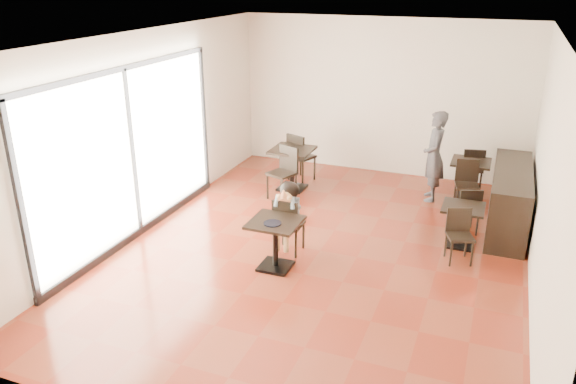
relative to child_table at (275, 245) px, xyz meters
The scene contains 23 objects.
floor 0.93m from the child_table, 58.86° to the left, with size 6.00×8.00×0.01m, color maroon.
ceiling 2.96m from the child_table, 58.86° to the left, with size 6.00×8.00×0.01m, color silver.
wall_back 4.91m from the child_table, 84.65° to the left, with size 6.00×0.01×3.20m, color white.
wall_front 3.52m from the child_table, 82.27° to the right, with size 6.00×0.01×3.20m, color white.
wall_left 2.93m from the child_table, 163.99° to the left, with size 0.01×8.00×3.20m, color white.
wall_right 3.73m from the child_table, 12.03° to the left, with size 0.01×8.00×3.20m, color white.
storefront_window 2.74m from the child_table, behind, with size 0.04×4.50×2.60m, color white.
child_table is the anchor object (origin of this frame).
child_chair 0.56m from the child_table, 90.00° to the left, with size 0.40×0.40×0.89m, color black, non-canonical shape.
child 0.58m from the child_table, 90.00° to the left, with size 0.40×0.56×1.13m, color gray, non-canonical shape.
plate 0.39m from the child_table, 90.00° to the right, with size 0.25×0.25×0.02m, color black.
pizza_slice 0.70m from the child_table, 90.00° to the left, with size 0.26×0.20×0.06m, color tan, non-canonical shape.
adult_patron 3.93m from the child_table, 63.77° to the left, with size 0.62×0.41×1.69m, color #3F3E43.
cafe_table_mid 2.97m from the child_table, 35.07° to the left, with size 0.63×0.63×0.66m, color black, non-canonical shape.
cafe_table_left 3.18m from the child_table, 106.52° to the left, with size 0.78×0.78×0.83m, color black, non-canonical shape.
cafe_table_back 4.48m from the child_table, 58.00° to the left, with size 0.70×0.70×0.74m, color black, non-canonical shape.
chair_mid_a 3.33m from the child_table, 42.55° to the left, with size 0.36×0.36×0.80m, color black, non-canonical shape.
chair_mid_b 2.71m from the child_table, 25.19° to the left, with size 0.36×0.36×0.80m, color black, non-canonical shape.
chair_left_a 3.72m from the child_table, 104.10° to the left, with size 0.45×0.45×0.99m, color black, non-canonical shape.
chair_left_b 2.66m from the child_table, 109.89° to the left, with size 0.45×0.45×0.99m, color black, non-canonical shape.
chair_back_a 4.86m from the child_table, 60.70° to the left, with size 0.40×0.40×0.89m, color black, non-canonical shape.
chair_back_b 4.03m from the child_table, 53.85° to the left, with size 0.40×0.40×0.89m, color black, non-canonical shape.
service_counter 4.13m from the child_table, 41.47° to the left, with size 0.60×2.40×1.00m, color black.
Camera 1 is at (2.34, -7.39, 4.04)m, focal length 35.00 mm.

